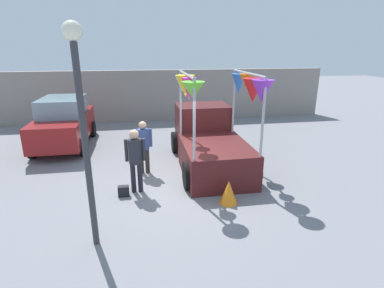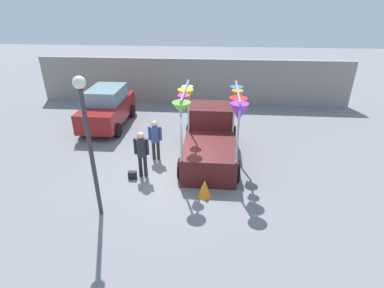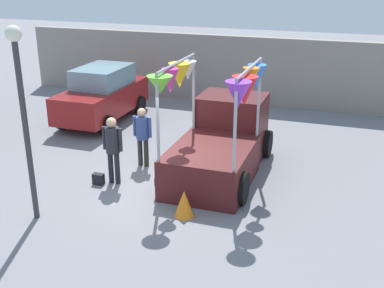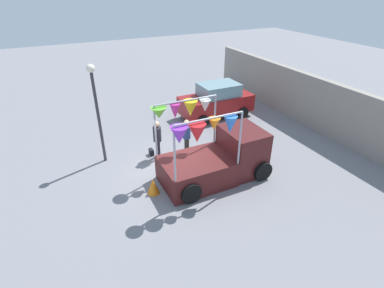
{
  "view_description": "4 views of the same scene",
  "coord_description": "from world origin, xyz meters",
  "px_view_note": "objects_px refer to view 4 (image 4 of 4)",
  "views": [
    {
      "loc": [
        -0.85,
        -7.64,
        3.7
      ],
      "look_at": [
        0.47,
        0.07,
        1.17
      ],
      "focal_mm": 28.0,
      "sensor_mm": 36.0,
      "label": 1
    },
    {
      "loc": [
        1.41,
        -9.16,
        5.82
      ],
      "look_at": [
        0.64,
        0.11,
        1.18
      ],
      "focal_mm": 28.0,
      "sensor_mm": 36.0,
      "label": 2
    },
    {
      "loc": [
        4.35,
        -10.0,
        5.21
      ],
      "look_at": [
        0.88,
        0.09,
        1.17
      ],
      "focal_mm": 45.0,
      "sensor_mm": 36.0,
      "label": 3
    },
    {
      "loc": [
        9.54,
        -3.79,
        6.83
      ],
      "look_at": [
        0.28,
        0.73,
        1.11
      ],
      "focal_mm": 28.0,
      "sensor_mm": 36.0,
      "label": 4
    }
  ],
  "objects_px": {
    "folded_kite_bundle_tangerine": "(153,186)",
    "person_vendor": "(187,134)",
    "handbag": "(151,152)",
    "street_lamp": "(96,102)",
    "person_customer": "(157,136)",
    "vendor_truck": "(219,156)",
    "parked_car": "(217,100)"
  },
  "relations": [
    {
      "from": "handbag",
      "to": "street_lamp",
      "type": "xyz_separation_m",
      "value": [
        -0.45,
        -1.92,
        2.53
      ]
    },
    {
      "from": "handbag",
      "to": "folded_kite_bundle_tangerine",
      "type": "distance_m",
      "value": 2.71
    },
    {
      "from": "person_vendor",
      "to": "folded_kite_bundle_tangerine",
      "type": "distance_m",
      "value": 3.11
    },
    {
      "from": "parked_car",
      "to": "person_customer",
      "type": "distance_m",
      "value": 5.26
    },
    {
      "from": "parked_car",
      "to": "person_vendor",
      "type": "bearing_deg",
      "value": -47.18
    },
    {
      "from": "person_customer",
      "to": "person_vendor",
      "type": "xyz_separation_m",
      "value": [
        0.22,
        1.25,
        -0.06
      ]
    },
    {
      "from": "vendor_truck",
      "to": "person_customer",
      "type": "height_order",
      "value": "vendor_truck"
    },
    {
      "from": "parked_car",
      "to": "handbag",
      "type": "bearing_deg",
      "value": -62.73
    },
    {
      "from": "folded_kite_bundle_tangerine",
      "to": "handbag",
      "type": "bearing_deg",
      "value": 162.34
    },
    {
      "from": "person_customer",
      "to": "vendor_truck",
      "type": "bearing_deg",
      "value": 35.28
    },
    {
      "from": "vendor_truck",
      "to": "folded_kite_bundle_tangerine",
      "type": "height_order",
      "value": "vendor_truck"
    },
    {
      "from": "person_customer",
      "to": "person_vendor",
      "type": "distance_m",
      "value": 1.28
    },
    {
      "from": "handbag",
      "to": "folded_kite_bundle_tangerine",
      "type": "xyz_separation_m",
      "value": [
        2.58,
        -0.82,
        0.16
      ]
    },
    {
      "from": "parked_car",
      "to": "vendor_truck",
      "type": "bearing_deg",
      "value": -29.06
    },
    {
      "from": "vendor_truck",
      "to": "parked_car",
      "type": "height_order",
      "value": "vendor_truck"
    },
    {
      "from": "folded_kite_bundle_tangerine",
      "to": "person_vendor",
      "type": "bearing_deg",
      "value": 131.38
    },
    {
      "from": "vendor_truck",
      "to": "street_lamp",
      "type": "height_order",
      "value": "street_lamp"
    },
    {
      "from": "parked_car",
      "to": "person_customer",
      "type": "xyz_separation_m",
      "value": [
        2.76,
        -4.47,
        0.1
      ]
    },
    {
      "from": "person_vendor",
      "to": "handbag",
      "type": "distance_m",
      "value": 1.78
    },
    {
      "from": "vendor_truck",
      "to": "street_lamp",
      "type": "bearing_deg",
      "value": -129.69
    },
    {
      "from": "person_customer",
      "to": "street_lamp",
      "type": "height_order",
      "value": "street_lamp"
    },
    {
      "from": "person_customer",
      "to": "street_lamp",
      "type": "distance_m",
      "value": 2.78
    },
    {
      "from": "person_vendor",
      "to": "vendor_truck",
      "type": "bearing_deg",
      "value": 10.57
    },
    {
      "from": "vendor_truck",
      "to": "handbag",
      "type": "distance_m",
      "value": 3.35
    },
    {
      "from": "vendor_truck",
      "to": "folded_kite_bundle_tangerine",
      "type": "bearing_deg",
      "value": -92.11
    },
    {
      "from": "vendor_truck",
      "to": "person_vendor",
      "type": "distance_m",
      "value": 2.14
    },
    {
      "from": "street_lamp",
      "to": "vendor_truck",
      "type": "bearing_deg",
      "value": 50.31
    },
    {
      "from": "handbag",
      "to": "folded_kite_bundle_tangerine",
      "type": "height_order",
      "value": "folded_kite_bundle_tangerine"
    },
    {
      "from": "person_vendor",
      "to": "street_lamp",
      "type": "xyz_separation_m",
      "value": [
        -1.02,
        -3.37,
        1.68
      ]
    },
    {
      "from": "vendor_truck",
      "to": "folded_kite_bundle_tangerine",
      "type": "relative_size",
      "value": 6.94
    },
    {
      "from": "folded_kite_bundle_tangerine",
      "to": "parked_car",
      "type": "bearing_deg",
      "value": 132.23
    },
    {
      "from": "person_customer",
      "to": "street_lamp",
      "type": "relative_size",
      "value": 0.42
    }
  ]
}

